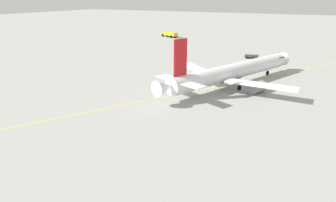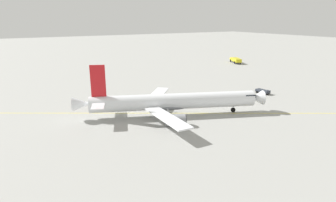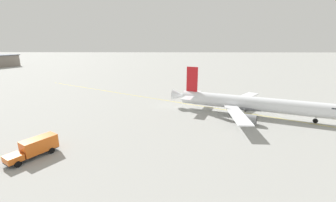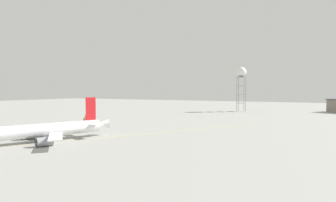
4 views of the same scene
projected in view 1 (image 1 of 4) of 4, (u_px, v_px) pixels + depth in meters
ground_plane at (215, 86)px, 67.44m from camera, size 600.00×600.00×0.00m
airliner_main at (232, 73)px, 66.54m from camera, size 30.18×42.09×12.08m
fire_tender_truck at (170, 34)px, 146.10m from camera, size 10.66×6.97×2.50m
baggage_truck_truck at (252, 56)px, 96.52m from camera, size 4.26×2.32×1.22m
taxiway_centreline at (214, 87)px, 66.64m from camera, size 84.67×144.39×0.01m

